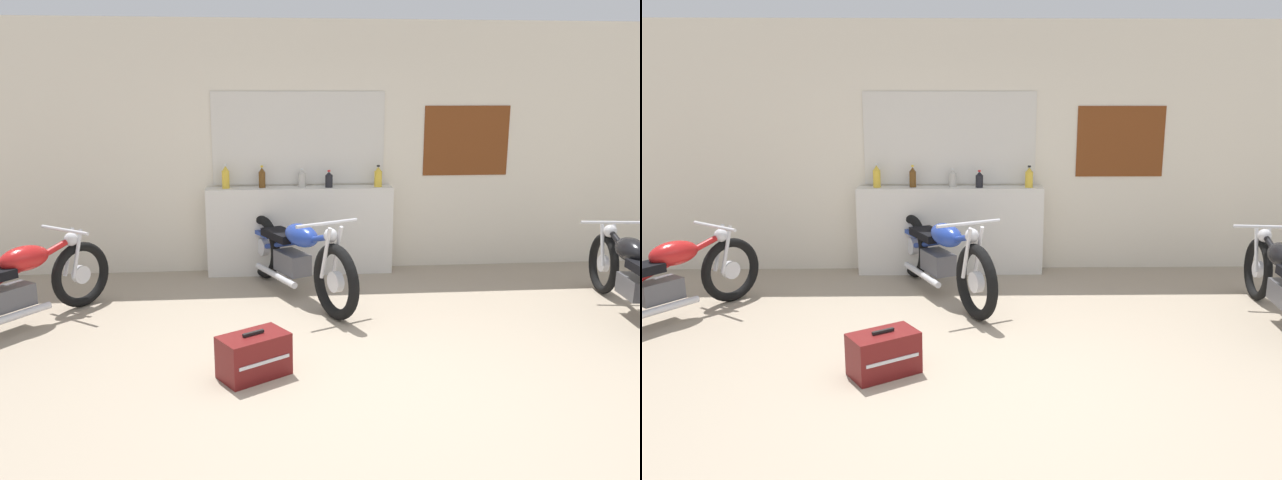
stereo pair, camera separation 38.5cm
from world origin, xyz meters
TOP-DOWN VIEW (x-y plane):
  - ground_plane at (0.00, 0.00)m, footprint 24.00×24.00m
  - wall_back at (0.00, 3.14)m, footprint 10.00×0.07m
  - sill_counter at (-0.35, 2.96)m, footprint 2.08×0.28m
  - bottle_leftmost at (-1.17, 2.97)m, footprint 0.08×0.08m
  - bottle_left_center at (-0.77, 2.98)m, footprint 0.07×0.07m
  - bottle_center at (-0.32, 3.00)m, footprint 0.08×0.08m
  - bottle_right_center at (-0.03, 2.94)m, footprint 0.08×0.08m
  - bottle_rightmost at (0.53, 2.94)m, footprint 0.09×0.09m
  - motorcycle_blue at (-0.45, 2.10)m, footprint 1.08×2.04m
  - motorcycle_red at (-2.91, 1.43)m, footprint 1.24×1.65m
  - hard_case_darkred at (-0.84, 0.29)m, footprint 0.57×0.51m

SIDE VIEW (x-z plane):
  - ground_plane at x=0.00m, z-range 0.00..0.00m
  - hard_case_darkred at x=-0.84m, z-range -0.01..0.33m
  - motorcycle_red at x=-2.91m, z-range 0.00..0.79m
  - motorcycle_blue at x=-0.45m, z-range -0.02..0.86m
  - sill_counter at x=-0.35m, z-range 0.00..0.98m
  - bottle_right_center at x=-0.03m, z-range 0.97..1.17m
  - bottle_center at x=-0.32m, z-range 0.97..1.18m
  - bottle_rightmost at x=0.53m, z-range 0.97..1.22m
  - bottle_left_center at x=-0.77m, z-range 0.97..1.22m
  - bottle_leftmost at x=-1.17m, z-range 0.97..1.24m
  - wall_back at x=0.00m, z-range 0.00..2.80m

